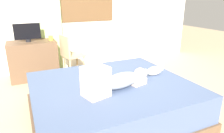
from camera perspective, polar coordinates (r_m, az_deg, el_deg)
ground_plane at (r=2.76m, az=3.36°, el=-15.23°), size 16.00×16.00×0.00m
back_wall_with_window at (r=4.71m, az=-11.58°, el=17.25°), size 6.40×0.14×2.90m
bed at (r=2.75m, az=-0.16°, el=-9.44°), size 2.03×1.79×0.49m
person_lying at (r=2.43m, az=0.90°, el=-3.85°), size 0.94×0.47×0.34m
cat at (r=2.93m, az=11.56°, el=-1.20°), size 0.36×0.13×0.21m
desk at (r=4.34m, az=-21.16°, el=1.75°), size 0.90×0.56×0.74m
tv_monitor at (r=4.22m, az=-22.67°, el=8.85°), size 0.48×0.10×0.35m
cup at (r=4.24m, az=-16.81°, el=7.63°), size 0.08×0.08×0.09m
chair_by_desk at (r=4.08m, az=-11.70°, el=3.63°), size 0.45×0.45×0.86m
curtain_left at (r=4.51m, az=-17.07°, el=14.22°), size 0.44×0.06×2.50m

